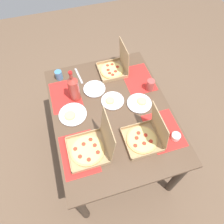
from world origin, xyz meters
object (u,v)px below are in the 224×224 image
pizza_box_center (92,147)px  cup_red (59,75)px  pizza_box_edge_far (114,67)px  cup_clear_right (150,85)px  plate_far_right (73,115)px  pizza_box_corner_right (146,137)px  plate_near_right (140,103)px  plate_middle (94,89)px  soda_bottle (74,88)px  plate_near_left (112,101)px  condiment_bowl (176,136)px

pizza_box_center → cup_red: bearing=-171.5°
pizza_box_edge_far → cup_clear_right: (0.31, 0.24, 0.01)m
pizza_box_edge_far → cup_red: (-0.06, -0.52, -0.00)m
plate_far_right → cup_clear_right: bearing=96.2°
pizza_box_corner_right → plate_near_right: pizza_box_corner_right is taller
pizza_box_edge_far → pizza_box_corner_right: pizza_box_corner_right is taller
plate_middle → cup_clear_right: 0.50m
pizza_box_edge_far → plate_middle: size_ratio=1.45×
plate_near_right → plate_middle: 0.43m
pizza_box_edge_far → cup_red: size_ratio=3.29×
pizza_box_center → cup_clear_right: bearing=123.6°
pizza_box_edge_far → soda_bottle: (0.22, -0.42, 0.09)m
plate_far_right → plate_near_left: (-0.04, 0.36, -0.00)m
plate_near_left → plate_middle: (-0.18, -0.12, -0.00)m
pizza_box_center → soda_bottle: same height
soda_bottle → cup_red: soda_bottle is taller
plate_near_right → plate_far_right: bearing=-95.1°
plate_middle → cup_clear_right: size_ratio=1.83×
pizza_box_center → soda_bottle: bearing=-178.0°
plate_near_left → plate_near_right: bearing=67.1°
plate_near_left → condiment_bowl: condiment_bowl is taller
plate_near_right → condiment_bowl: size_ratio=3.01×
plate_middle → condiment_bowl: bearing=36.5°
pizza_box_edge_far → pizza_box_center: 0.84m
plate_near_right → plate_middle: (-0.27, -0.33, -0.00)m
pizza_box_corner_right → plate_near_right: bearing=166.1°
pizza_box_center → plate_near_right: size_ratio=1.52×
pizza_box_center → pizza_box_corner_right: bearing=85.1°
pizza_box_center → plate_near_right: (-0.30, 0.50, -0.04)m
pizza_box_edge_far → cup_clear_right: 0.39m
pizza_box_edge_far → plate_near_left: bearing=-19.9°
plate_middle → cup_clear_right: bearing=74.0°
cup_red → plate_middle: bearing=50.6°
pizza_box_center → plate_near_left: size_ratio=1.63×
pizza_box_center → plate_near_left: bearing=144.5°
plate_near_right → condiment_bowl: 0.42m
plate_near_right → cup_clear_right: size_ratio=1.96×
cup_clear_right → condiment_bowl: cup_clear_right is taller
plate_middle → condiment_bowl: (0.66, 0.49, 0.01)m
soda_bottle → cup_clear_right: 0.67m
pizza_box_center → plate_near_left: pizza_box_center is taller
condiment_bowl → plate_near_right: bearing=-158.8°
plate_near_left → plate_far_right: bearing=-83.6°
pizza_box_center → plate_near_right: 0.58m
pizza_box_corner_right → plate_middle: size_ratio=1.54×
plate_near_right → soda_bottle: soda_bottle is taller
plate_far_right → condiment_bowl: condiment_bowl is taller
plate_near_right → plate_middle: size_ratio=1.07×
pizza_box_corner_right → plate_near_right: 0.35m
pizza_box_edge_far → plate_middle: bearing=-54.4°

